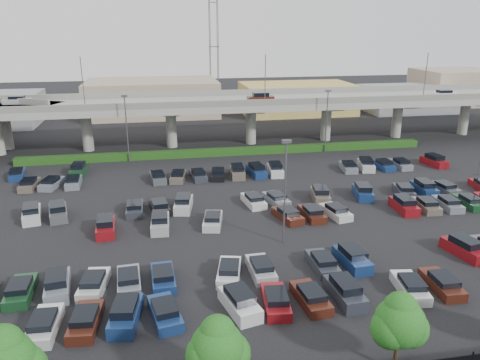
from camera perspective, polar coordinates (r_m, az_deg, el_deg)
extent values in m
plane|color=black|center=(53.37, 3.01, -3.91)|extent=(280.00, 280.00, 0.00)
cube|color=gray|center=(81.88, -2.11, 9.26)|extent=(150.00, 13.00, 1.10)
cube|color=slate|center=(75.61, -1.42, 9.30)|extent=(150.00, 0.50, 1.00)
cube|color=slate|center=(87.85, -2.72, 10.56)|extent=(150.00, 0.50, 1.00)
cylinder|color=gray|center=(82.55, -18.16, 5.67)|extent=(1.80, 1.80, 6.70)
cube|color=slate|center=(81.96, -18.38, 7.82)|extent=(2.60, 9.75, 0.50)
cylinder|color=gray|center=(81.80, -8.37, 6.29)|extent=(1.80, 1.80, 6.70)
cube|color=slate|center=(81.21, -8.47, 8.46)|extent=(2.60, 9.75, 0.50)
cylinder|color=gray|center=(83.44, 1.34, 6.71)|extent=(1.80, 1.80, 6.70)
cube|color=slate|center=(82.86, 1.36, 8.85)|extent=(2.60, 9.75, 0.50)
cylinder|color=gray|center=(87.31, 10.44, 6.94)|extent=(1.80, 1.80, 6.70)
cube|color=slate|center=(86.76, 10.56, 8.98)|extent=(2.60, 9.75, 0.50)
cylinder|color=gray|center=(93.15, 18.59, 7.00)|extent=(1.80, 1.80, 6.70)
cube|color=slate|center=(92.63, 18.79, 8.90)|extent=(2.60, 9.75, 0.50)
cylinder|color=gray|center=(100.62, 25.66, 6.93)|extent=(1.80, 1.80, 6.70)
cube|color=slate|center=(100.13, 25.91, 8.69)|extent=(2.60, 9.75, 0.50)
cube|color=#A7A7AC|center=(86.80, -25.52, 8.66)|extent=(4.40, 1.82, 0.82)
cube|color=black|center=(86.71, -25.57, 9.07)|extent=(2.30, 1.60, 0.50)
cube|color=#461C12|center=(79.89, 2.52, 9.80)|extent=(4.40, 1.82, 1.05)
cube|color=black|center=(79.77, 2.53, 10.38)|extent=(2.60, 1.60, 0.65)
cube|color=white|center=(93.49, 23.59, 9.50)|extent=(4.40, 1.82, 0.82)
cube|color=black|center=(93.41, 23.64, 9.88)|extent=(2.30, 1.60, 0.50)
cylinder|color=#4D4D52|center=(75.10, -18.60, 11.01)|extent=(0.14, 0.14, 8.00)
cylinder|color=#4D4D52|center=(76.44, 3.08, 12.03)|extent=(0.14, 0.14, 8.00)
cylinder|color=#4D4D52|center=(87.26, 21.67, 11.59)|extent=(0.14, 0.14, 8.00)
cylinder|color=gray|center=(89.07, -26.57, 5.52)|extent=(1.60, 1.60, 6.70)
cube|color=#1B4213|center=(76.50, -1.29, 3.48)|extent=(66.00, 1.60, 1.10)
sphere|color=#184813|center=(27.91, -27.04, -17.64)|extent=(2.30, 2.30, 2.30)
sphere|color=#184813|center=(27.32, -2.79, -19.76)|extent=(3.04, 3.04, 3.04)
sphere|color=#184813|center=(27.81, -1.26, -20.37)|extent=(2.39, 2.39, 2.39)
sphere|color=#184813|center=(27.40, -4.08, -20.51)|extent=(2.39, 2.39, 2.39)
sphere|color=#184813|center=(26.89, -2.77, -18.14)|extent=(2.06, 2.06, 2.06)
cylinder|color=#332316|center=(31.99, 18.42, -19.69)|extent=(0.26, 0.26, 1.97)
sphere|color=#184813|center=(30.60, 18.89, -16.11)|extent=(3.07, 3.07, 3.07)
sphere|color=#184813|center=(31.30, 19.88, -16.60)|extent=(2.41, 2.41, 2.41)
sphere|color=#184813|center=(30.47, 17.86, -16.92)|extent=(2.41, 2.41, 2.41)
sphere|color=#184813|center=(30.24, 19.02, -14.60)|extent=(2.08, 2.08, 2.08)
cube|color=silver|center=(36.51, -22.71, -16.11)|extent=(2.00, 4.47, 0.82)
cube|color=black|center=(36.01, -22.90, -15.45)|extent=(1.70, 2.36, 0.50)
cube|color=#461C12|center=(35.98, -18.27, -16.09)|extent=(2.22, 4.55, 0.82)
cube|color=black|center=(35.47, -18.42, -15.43)|extent=(1.81, 2.44, 0.50)
cube|color=navy|center=(35.59, -13.74, -15.83)|extent=(2.46, 4.62, 1.05)
cube|color=black|center=(35.14, -13.85, -14.72)|extent=(1.97, 2.81, 0.65)
cube|color=navy|center=(35.54, -9.13, -15.77)|extent=(2.60, 4.66, 0.82)
cube|color=black|center=(35.03, -9.18, -15.10)|extent=(2.00, 2.56, 0.50)
cube|color=white|center=(35.88, -0.03, -14.92)|extent=(2.81, 4.71, 1.05)
cube|color=black|center=(35.44, -0.03, -13.81)|extent=(2.17, 2.91, 0.65)
cube|color=maroon|center=(36.46, 4.36, -14.60)|extent=(2.28, 4.57, 0.82)
cube|color=black|center=(35.96, 4.47, -13.93)|extent=(1.84, 2.46, 0.50)
cube|color=#461C12|center=(37.17, 8.60, -14.07)|extent=(2.22, 4.55, 0.82)
cube|color=black|center=(36.68, 8.75, -13.40)|extent=(1.81, 2.44, 0.50)
cube|color=#2F333E|center=(38.01, 12.64, -13.34)|extent=(2.08, 4.50, 1.05)
cube|color=black|center=(37.59, 12.73, -12.28)|extent=(1.75, 2.69, 0.65)
cube|color=silver|center=(40.37, 20.02, -12.25)|extent=(2.42, 4.61, 0.82)
cube|color=black|center=(39.91, 20.26, -11.61)|extent=(1.91, 2.50, 0.50)
cube|color=#461C12|center=(41.74, 23.36, -11.62)|extent=(1.98, 4.46, 0.82)
cube|color=black|center=(41.30, 23.62, -10.99)|extent=(1.68, 2.36, 0.50)
cube|color=#174021|center=(41.31, -25.14, -12.21)|extent=(1.92, 4.44, 0.82)
cube|color=black|center=(40.84, -25.32, -11.58)|extent=(1.65, 2.34, 0.50)
cube|color=slate|center=(40.60, -21.33, -12.04)|extent=(2.35, 4.59, 1.05)
cube|color=black|center=(40.21, -21.47, -11.03)|extent=(1.91, 2.78, 0.65)
cube|color=silver|center=(40.18, -17.39, -12.10)|extent=(2.37, 4.60, 0.82)
cube|color=black|center=(39.70, -17.51, -11.46)|extent=(1.89, 2.49, 0.50)
cube|color=slate|center=(39.89, -13.39, -11.96)|extent=(2.10, 4.51, 0.82)
cube|color=black|center=(39.41, -13.47, -11.31)|extent=(1.75, 2.40, 0.50)
cube|color=navy|center=(39.79, -9.35, -11.76)|extent=(2.01, 4.47, 0.82)
cube|color=black|center=(39.30, -9.39, -11.11)|extent=(1.70, 2.37, 0.50)
cube|color=white|center=(40.15, -1.34, -11.20)|extent=(2.79, 4.70, 0.82)
cube|color=black|center=(39.68, -1.30, -10.54)|extent=(2.09, 2.61, 0.50)
cube|color=#A7A7AC|center=(40.61, 2.56, -10.84)|extent=(1.94, 4.45, 0.82)
cube|color=black|center=(40.14, 2.64, -10.20)|extent=(1.66, 2.34, 0.50)
cube|color=#2F333E|center=(42.06, 10.00, -10.03)|extent=(1.84, 4.41, 0.82)
cube|color=black|center=(41.60, 10.14, -9.40)|extent=(1.61, 2.31, 0.50)
cube|color=navy|center=(42.98, 13.50, -9.46)|extent=(2.20, 4.54, 1.05)
cube|color=black|center=(42.61, 13.58, -8.48)|extent=(1.82, 2.73, 0.65)
cube|color=maroon|center=(48.26, 25.67, -7.66)|extent=(2.63, 4.67, 1.05)
cube|color=black|center=(47.93, 25.81, -6.78)|extent=(2.07, 2.86, 0.65)
cube|color=maroon|center=(49.90, -16.04, -5.64)|extent=(2.07, 4.50, 1.05)
cube|color=black|center=(49.58, -16.13, -4.77)|extent=(1.75, 2.69, 0.65)
cube|color=#A7A7AC|center=(49.58, -9.70, -5.31)|extent=(2.02, 4.48, 1.05)
cube|color=black|center=(49.26, -9.75, -4.43)|extent=(1.72, 2.67, 0.65)
cube|color=silver|center=(49.92, -3.35, -5.04)|extent=(2.67, 4.68, 0.82)
cube|color=black|center=(49.50, -3.33, -4.46)|extent=(2.03, 2.58, 0.50)
cube|color=#461C12|center=(51.47, 5.83, -4.36)|extent=(2.78, 4.70, 0.82)
cube|color=black|center=(51.06, 5.91, -3.79)|extent=(2.09, 2.61, 0.50)
cube|color=#461C12|center=(52.27, 8.73, -4.12)|extent=(2.07, 4.50, 0.82)
cube|color=black|center=(51.86, 8.84, -3.56)|extent=(1.73, 2.39, 0.50)
cube|color=silver|center=(53.19, 11.54, -3.88)|extent=(2.63, 4.67, 0.82)
cube|color=black|center=(52.79, 11.66, -3.33)|extent=(2.02, 2.57, 0.50)
cube|color=maroon|center=(56.65, 19.34, -3.06)|extent=(2.03, 4.48, 1.05)
cube|color=black|center=(56.37, 19.43, -2.28)|extent=(1.72, 2.67, 0.65)
cube|color=#64584F|center=(58.06, 21.70, -2.94)|extent=(2.17, 4.53, 0.82)
cube|color=black|center=(57.70, 21.87, -2.42)|extent=(1.78, 2.42, 0.50)
cube|color=slate|center=(59.54, 23.95, -2.71)|extent=(2.05, 4.49, 0.82)
cube|color=black|center=(59.18, 24.14, -2.21)|extent=(1.72, 2.38, 0.50)
cube|color=#174021|center=(61.10, 26.09, -2.50)|extent=(1.88, 4.43, 0.82)
cube|color=black|center=(60.75, 26.28, -2.01)|extent=(1.64, 2.32, 0.50)
cube|color=silver|center=(55.95, -24.04, -3.91)|extent=(2.64, 4.67, 1.05)
cube|color=black|center=(55.67, -24.15, -3.13)|extent=(2.08, 2.86, 0.65)
cube|color=#4C4F52|center=(55.34, -21.28, -3.79)|extent=(2.68, 4.68, 1.05)
cube|color=black|center=(55.05, -21.37, -3.00)|extent=(2.10, 2.87, 0.65)
cube|color=#2F333E|center=(54.33, -12.70, -3.48)|extent=(1.84, 4.41, 0.82)
cube|color=black|center=(53.91, -12.75, -2.94)|extent=(1.61, 2.31, 0.50)
cube|color=black|center=(54.25, -9.80, -3.32)|extent=(2.46, 4.62, 0.82)
cube|color=black|center=(53.84, -9.83, -2.78)|extent=(1.93, 2.51, 0.50)
cube|color=silver|center=(54.27, -6.90, -3.04)|extent=(2.55, 4.65, 1.05)
cube|color=black|center=(53.98, -6.93, -2.23)|extent=(2.03, 2.84, 0.65)
cube|color=white|center=(55.33, 1.66, -2.61)|extent=(2.41, 4.61, 0.82)
cube|color=black|center=(54.93, 1.71, -2.07)|extent=(1.90, 2.50, 0.50)
cube|color=slate|center=(55.94, 4.42, -2.42)|extent=(2.68, 4.68, 0.82)
cube|color=black|center=(55.54, 4.49, -1.88)|extent=(2.04, 2.58, 0.50)
cube|color=#64584F|center=(57.49, 9.74, -1.93)|extent=(2.53, 4.64, 1.05)
cube|color=black|center=(57.21, 9.78, -1.16)|extent=(2.01, 2.83, 0.65)
cube|color=navy|center=(59.55, 14.72, -1.57)|extent=(2.66, 4.68, 1.05)
cube|color=black|center=(59.28, 14.79, -0.82)|extent=(2.09, 2.87, 0.65)
cube|color=#2F333E|center=(62.06, 19.33, -1.31)|extent=(2.76, 4.70, 0.82)
cube|color=black|center=(61.70, 19.48, -0.82)|extent=(2.07, 2.60, 0.50)
cube|color=navy|center=(63.41, 21.51, -1.05)|extent=(2.06, 4.49, 1.05)
cube|color=black|center=(63.16, 21.59, -0.34)|extent=(1.74, 2.68, 0.65)
cube|color=#4C4F52|center=(64.91, 23.57, -0.98)|extent=(2.32, 4.58, 0.82)
cube|color=black|center=(64.56, 23.73, -0.51)|extent=(1.86, 2.47, 0.50)
cube|color=#64584F|center=(66.72, -24.28, -0.58)|extent=(1.99, 4.47, 0.82)
cube|color=black|center=(66.35, -24.39, -0.12)|extent=(1.69, 2.36, 0.50)
cube|color=slate|center=(66.09, -21.97, -0.45)|extent=(2.83, 4.71, 0.82)
cube|color=black|center=(65.72, -22.07, 0.02)|extent=(2.11, 2.62, 0.50)
cube|color=slate|center=(65.56, -19.62, -0.31)|extent=(2.01, 4.48, 0.82)
cube|color=black|center=(65.19, -19.71, 0.16)|extent=(1.70, 2.37, 0.50)
cube|color=#4C4F52|center=(64.62, -9.98, 0.24)|extent=(2.36, 4.59, 0.82)
cube|color=black|center=(64.24, -10.01, 0.72)|extent=(1.88, 2.48, 0.50)
cube|color=#64584F|center=(64.67, -7.55, 0.38)|extent=(2.55, 4.65, 0.82)
cube|color=black|center=(64.29, -7.56, 0.86)|extent=(1.97, 2.54, 0.50)
cube|color=#2F333E|center=(64.84, -5.12, 0.51)|extent=(2.30, 4.57, 0.82)
cube|color=black|center=(64.46, -5.12, 0.99)|extent=(1.85, 2.46, 0.50)
cube|color=black|center=(65.13, -2.72, 0.65)|extent=(2.46, 4.62, 0.82)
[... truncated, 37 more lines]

